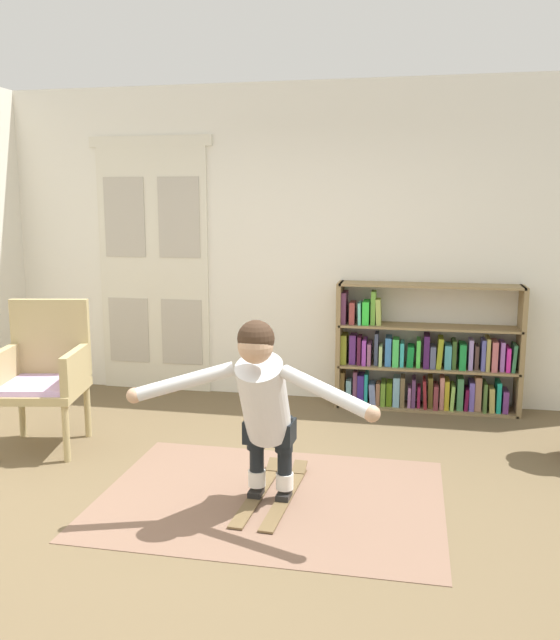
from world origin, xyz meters
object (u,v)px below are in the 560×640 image
(bookshelf, at_px, (422,359))
(skis_pair, at_px, (272,493))
(wicker_chair, at_px, (43,371))
(person_skier, at_px, (263,398))

(bookshelf, height_order, skis_pair, bookshelf)
(wicker_chair, bearing_deg, person_skier, -21.99)
(bookshelf, bearing_deg, skis_pair, -114.36)
(skis_pair, bearing_deg, wicker_chair, 163.63)
(bookshelf, height_order, wicker_chair, bookshelf)
(skis_pair, height_order, person_skier, person_skier)
(bookshelf, xyz_separation_m, skis_pair, (-0.93, -2.06, -0.43))
(wicker_chair, bearing_deg, skis_pair, -16.37)
(person_skier, bearing_deg, wicker_chair, 158.01)
(wicker_chair, relative_size, person_skier, 0.77)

